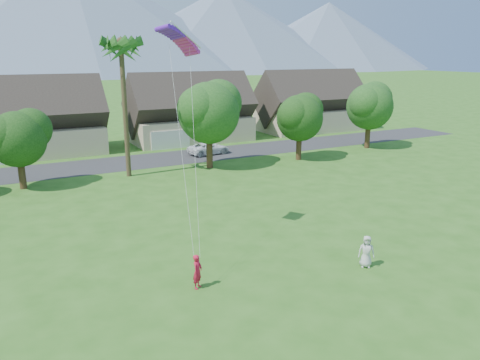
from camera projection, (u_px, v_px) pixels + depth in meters
ground at (348, 319)px, 20.10m from camera, size 500.00×500.00×0.00m
street at (134, 162)px, 49.17m from camera, size 90.00×7.00×0.01m
kite_flyer at (197, 271)px, 22.57m from camera, size 0.74×0.73×1.72m
watcher at (366, 251)px, 24.82m from camera, size 1.02×0.94×1.75m
parked_car at (209, 148)px, 52.83m from camera, size 5.11×2.90×1.34m
mountain_ridge at (32, 17)px, 239.49m from camera, size 540.00×240.00×70.00m
houses_row at (117, 119)px, 56.18m from camera, size 72.75×8.19×8.86m
tree_row at (137, 124)px, 42.18m from camera, size 62.27×6.67×8.45m
fan_palm at (121, 44)px, 40.49m from camera, size 3.00×3.00×13.80m
parafoil_kite at (179, 37)px, 25.72m from camera, size 2.93×1.42×0.50m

